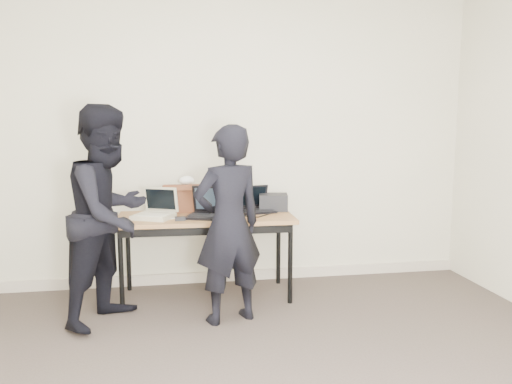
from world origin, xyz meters
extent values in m
cube|color=beige|center=(0.00, 2.27, 1.35)|extent=(4.50, 0.05, 2.70)
cube|color=olive|center=(-0.30, 1.84, 0.70)|extent=(1.51, 0.68, 0.03)
cylinder|color=black|center=(-1.00, 1.59, 0.34)|extent=(0.04, 0.04, 0.68)
cylinder|color=black|center=(0.38, 1.56, 0.34)|extent=(0.04, 0.04, 0.68)
cylinder|color=black|center=(-0.98, 2.12, 0.34)|extent=(0.04, 0.04, 0.68)
cylinder|color=black|center=(0.40, 2.09, 0.34)|extent=(0.04, 0.04, 0.68)
cube|color=black|center=(-0.31, 1.56, 0.64)|extent=(1.40, 0.05, 0.06)
cube|color=#C1B99A|center=(-0.74, 1.79, 0.74)|extent=(0.39, 0.36, 0.04)
cube|color=beige|center=(-0.75, 1.76, 0.76)|extent=(0.29, 0.24, 0.01)
cube|color=#C1B99A|center=(-0.68, 1.92, 0.86)|extent=(0.30, 0.18, 0.21)
cube|color=black|center=(-0.68, 1.91, 0.86)|extent=(0.25, 0.14, 0.17)
cube|color=#C1B99A|center=(-0.68, 1.90, 0.76)|extent=(0.26, 0.13, 0.02)
cube|color=black|center=(-0.30, 1.74, 0.73)|extent=(0.39, 0.34, 0.02)
cube|color=black|center=(-0.31, 1.72, 0.74)|extent=(0.30, 0.22, 0.01)
cube|color=black|center=(-0.24, 1.89, 0.86)|extent=(0.34, 0.18, 0.23)
cube|color=#26333F|center=(-0.25, 1.88, 0.86)|extent=(0.29, 0.15, 0.19)
cube|color=black|center=(-0.25, 1.86, 0.74)|extent=(0.28, 0.11, 0.02)
cube|color=black|center=(0.16, 1.94, 0.73)|extent=(0.35, 0.28, 0.02)
cube|color=black|center=(0.17, 1.91, 0.74)|extent=(0.27, 0.17, 0.01)
cube|color=black|center=(0.13, 2.08, 0.84)|extent=(0.32, 0.14, 0.21)
cube|color=black|center=(0.13, 2.07, 0.85)|extent=(0.27, 0.11, 0.17)
cube|color=black|center=(0.14, 2.05, 0.74)|extent=(0.28, 0.07, 0.02)
cube|color=#5A2D17|center=(-0.48, 2.06, 0.84)|extent=(0.37, 0.18, 0.24)
cube|color=#5A2D17|center=(-0.48, 2.00, 0.94)|extent=(0.36, 0.09, 0.07)
cube|color=#5A2D17|center=(-0.32, 2.06, 0.82)|extent=(0.02, 0.10, 0.02)
ellipsoid|color=white|center=(-0.45, 2.06, 1.00)|extent=(0.14, 0.12, 0.08)
cube|color=black|center=(0.33, 2.02, 0.79)|extent=(0.29, 0.26, 0.15)
cube|color=black|center=(-0.52, 1.66, 0.74)|extent=(0.09, 0.06, 0.03)
cube|color=silver|center=(-0.32, 1.72, 0.72)|extent=(0.18, 0.18, 0.01)
cube|color=silver|center=(-0.54, 1.76, 0.72)|extent=(0.27, 0.10, 0.01)
cube|color=black|center=(0.22, 1.78, 0.72)|extent=(0.18, 0.20, 0.01)
cube|color=black|center=(-0.72, 1.89, 0.72)|extent=(0.22, 0.26, 0.01)
cube|color=black|center=(-0.01, 1.78, 0.72)|extent=(0.28, 0.20, 0.01)
cube|color=black|center=(-0.10, 2.03, 0.72)|extent=(0.25, 0.02, 0.01)
imported|color=black|center=(-0.17, 1.28, 0.75)|extent=(0.64, 0.52, 1.50)
imported|color=black|center=(-1.05, 1.44, 0.82)|extent=(0.96, 1.01, 1.65)
cube|color=#BBAE9B|center=(0.00, 2.23, 0.05)|extent=(4.50, 0.03, 0.10)
camera|label=1|loc=(-0.57, -2.39, 1.52)|focal=35.00mm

